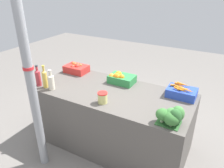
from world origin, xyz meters
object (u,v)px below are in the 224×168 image
orange_crate (120,78)px  carrot_crate (182,92)px  broccoli_pile (172,116)px  pickle_jar (103,98)px  juice_bottle_ruby (38,77)px  apple_crate (76,68)px  juice_bottle_golden (45,78)px  support_pole (30,78)px  juice_bottle_cloudy (51,81)px

orange_crate → carrot_crate: 0.80m
broccoli_pile → pickle_jar: (-0.78, 0.02, -0.03)m
broccoli_pile → juice_bottle_ruby: bearing=-179.9°
apple_crate → juice_bottle_golden: 0.60m
apple_crate → orange_crate: orange_crate is taller
support_pole → apple_crate: (-0.20, 1.00, -0.27)m
apple_crate → pickle_jar: apple_crate is taller
juice_bottle_cloudy → pickle_jar: juice_bottle_cloudy is taller
orange_crate → juice_bottle_ruby: size_ratio=1.19×
carrot_crate → support_pole: bearing=-143.2°
juice_bottle_cloudy → pickle_jar: 0.73m
juice_bottle_ruby → juice_bottle_golden: bearing=0.0°
carrot_crate → apple_crate: bearing=179.9°
apple_crate → juice_bottle_cloudy: juice_bottle_cloudy is taller
support_pole → apple_crate: size_ratio=6.83×
juice_bottle_cloudy → apple_crate: bearing=97.1°
juice_bottle_cloudy → pickle_jar: (0.73, 0.03, -0.04)m
pickle_jar → broccoli_pile: bearing=-1.7°
juice_bottle_ruby → orange_crate: bearing=33.6°
carrot_crate → pickle_jar: size_ratio=2.63×
juice_bottle_golden → juice_bottle_cloudy: juice_bottle_golden is taller
orange_crate → broccoli_pile: 1.02m
apple_crate → broccoli_pile: 1.68m
apple_crate → pickle_jar: bearing=-35.6°
broccoli_pile → juice_bottle_cloudy: 1.50m
orange_crate → juice_bottle_golden: juice_bottle_golden is taller
carrot_crate → juice_bottle_golden: (-1.56, -0.59, 0.07)m
support_pole → apple_crate: support_pole is taller
orange_crate → pickle_jar: (0.06, -0.56, -0.00)m
carrot_crate → broccoli_pile: bearing=-85.8°
juice_bottle_golden → juice_bottle_cloudy: (0.10, -0.00, -0.02)m
support_pole → broccoli_pile: size_ratio=8.91×
apple_crate → juice_bottle_golden: juice_bottle_golden is taller
juice_bottle_ruby → juice_bottle_cloudy: 0.22m
juice_bottle_golden → orange_crate: bearing=37.4°
carrot_crate → juice_bottle_ruby: size_ratio=1.19×
orange_crate → pickle_jar: 0.56m
juice_bottle_ruby → juice_bottle_golden: (0.12, 0.00, 0.01)m
apple_crate → broccoli_pile: broccoli_pile is taller
apple_crate → juice_bottle_ruby: (-0.15, -0.60, 0.05)m
support_pole → juice_bottle_golden: size_ratio=7.56×
juice_bottle_ruby → juice_bottle_golden: size_ratio=0.93×
orange_crate → broccoli_pile: bearing=-34.8°
broccoli_pile → juice_bottle_ruby: 1.72m
broccoli_pile → juice_bottle_cloudy: juice_bottle_cloudy is taller
orange_crate → juice_bottle_cloudy: juice_bottle_cloudy is taller
apple_crate → juice_bottle_golden: bearing=-92.7°
orange_crate → juice_bottle_ruby: bearing=-146.4°
support_pole → juice_bottle_ruby: 0.57m
apple_crate → carrot_crate: bearing=-0.1°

